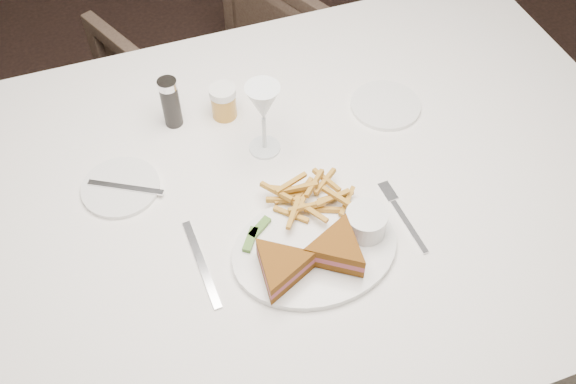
# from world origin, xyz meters

# --- Properties ---
(ground) EXTENTS (5.00, 5.00, 0.00)m
(ground) POSITION_xyz_m (0.00, 0.00, 0.00)
(ground) COLOR black
(ground) RESTS_ON ground
(table) EXTENTS (1.64, 1.11, 0.75)m
(table) POSITION_xyz_m (0.14, -0.39, 0.38)
(table) COLOR white
(table) RESTS_ON ground
(chair_far) EXTENTS (0.79, 0.77, 0.62)m
(chair_far) POSITION_xyz_m (0.21, 0.50, 0.31)
(chair_far) COLOR #4B392E
(chair_far) RESTS_ON ground
(table_setting) EXTENTS (0.78, 0.62, 0.18)m
(table_setting) POSITION_xyz_m (0.14, -0.45, 0.79)
(table_setting) COLOR white
(table_setting) RESTS_ON table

